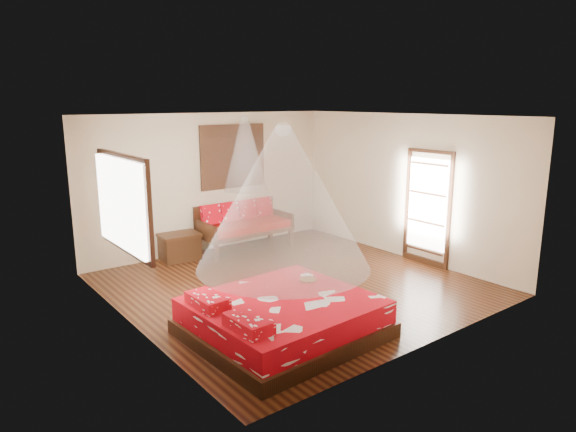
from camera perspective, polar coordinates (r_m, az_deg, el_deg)
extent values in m
cube|color=black|center=(8.75, 0.61, -7.68)|extent=(5.50, 5.50, 0.02)
cube|color=silver|center=(8.20, 0.66, 11.12)|extent=(5.50, 5.50, 0.02)
cube|color=#C5B590|center=(7.04, -17.32, -1.35)|extent=(0.02, 5.50, 2.80)
cube|color=#C5B590|center=(10.27, 12.84, 3.23)|extent=(0.02, 5.50, 2.80)
cube|color=#C5B590|center=(10.63, -8.63, 3.72)|extent=(5.50, 0.02, 2.80)
cube|color=#C5B590|center=(6.48, 15.93, -2.45)|extent=(5.50, 0.02, 2.80)
cube|color=black|center=(6.94, -0.51, -12.35)|extent=(2.38, 2.17, 0.20)
cube|color=#AF0512|center=(6.84, -0.52, -10.45)|extent=(2.28, 2.07, 0.30)
cube|color=#AF0512|center=(5.94, -4.43, -11.83)|extent=(0.35, 0.62, 0.15)
cube|color=#AF0512|center=(6.62, -8.93, -9.30)|extent=(0.35, 0.62, 0.15)
cube|color=black|center=(10.00, -7.98, -3.83)|extent=(0.08, 0.08, 0.42)
cube|color=black|center=(10.98, 0.31, -2.20)|extent=(0.08, 0.08, 0.42)
cube|color=black|center=(10.63, -9.97, -2.90)|extent=(0.08, 0.08, 0.42)
cube|color=black|center=(11.56, -1.96, -1.45)|extent=(0.08, 0.08, 0.42)
cube|color=black|center=(10.72, -4.77, -1.68)|extent=(1.94, 0.86, 0.08)
cube|color=#8C0805|center=(10.69, -4.78, -1.11)|extent=(1.88, 0.80, 0.14)
cube|color=black|center=(10.97, -5.91, 0.20)|extent=(1.94, 0.06, 0.55)
cube|color=black|center=(10.22, -9.17, -1.59)|extent=(0.06, 0.86, 0.30)
cube|color=black|center=(11.20, -0.78, -0.17)|extent=(0.06, 0.86, 0.30)
cube|color=#AF0512|center=(10.53, -8.57, 0.12)|extent=(0.41, 0.20, 0.43)
cube|color=#AF0512|center=(10.74, -6.56, 0.43)|extent=(0.41, 0.20, 0.43)
cube|color=#AF0512|center=(10.97, -4.63, 0.72)|extent=(0.41, 0.20, 0.43)
cube|color=#AF0512|center=(11.20, -2.78, 1.01)|extent=(0.41, 0.20, 0.43)
cube|color=black|center=(10.22, -11.93, -3.48)|extent=(0.75, 0.56, 0.47)
cube|color=black|center=(10.15, -12.00, -2.08)|extent=(0.79, 0.61, 0.05)
cube|color=black|center=(10.80, -6.14, 6.60)|extent=(1.52, 0.06, 1.32)
cube|color=black|center=(10.79, -6.11, 6.60)|extent=(1.35, 0.04, 1.10)
cube|color=black|center=(7.17, -17.74, 1.34)|extent=(0.08, 1.74, 1.34)
cube|color=silver|center=(7.18, -17.44, 1.38)|extent=(0.04, 1.54, 1.10)
cube|color=black|center=(9.94, 15.24, 0.73)|extent=(0.08, 1.02, 2.16)
cube|color=white|center=(9.91, 15.20, 1.28)|extent=(0.03, 0.82, 1.70)
cylinder|color=brown|center=(7.46, 2.23, -7.08)|extent=(0.24, 0.24, 0.03)
cone|color=white|center=(6.40, -0.54, 1.99)|extent=(2.23, 2.23, 1.80)
cone|color=white|center=(10.39, -4.78, 6.95)|extent=(0.89, 0.89, 1.50)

